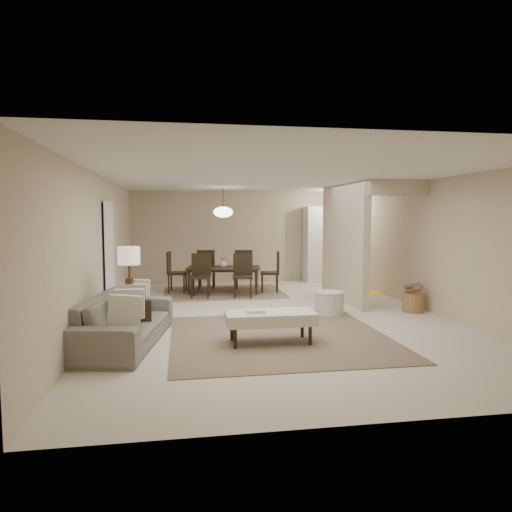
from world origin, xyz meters
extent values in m
plane|color=beige|center=(0.00, 0.00, 0.00)|extent=(9.00, 9.00, 0.00)
plane|color=white|center=(0.00, 0.00, 2.50)|extent=(9.00, 9.00, 0.00)
plane|color=#C1AE92|center=(0.00, 4.50, 1.25)|extent=(6.00, 0.00, 6.00)
plane|color=#C1AE92|center=(-3.00, 0.00, 1.25)|extent=(0.00, 9.00, 9.00)
plane|color=#C1AE92|center=(3.00, 0.00, 1.25)|extent=(0.00, 9.00, 9.00)
cube|color=#C1AE92|center=(1.80, 1.25, 1.25)|extent=(0.15, 2.50, 2.50)
cube|color=black|center=(-2.97, 0.60, 1.02)|extent=(0.04, 0.90, 2.04)
cube|color=white|center=(2.35, 4.15, 1.05)|extent=(1.20, 0.55, 2.10)
cylinder|color=white|center=(2.30, 3.20, 2.46)|extent=(0.44, 0.44, 0.05)
cube|color=brown|center=(-0.21, -1.55, 0.01)|extent=(3.20, 3.20, 0.01)
imported|color=slate|center=(-2.45, -1.55, 0.35)|extent=(2.48, 1.30, 0.69)
cube|color=beige|center=(-0.41, -1.85, 0.37)|extent=(1.26, 0.58, 0.17)
cylinder|color=black|center=(-0.94, -2.06, 0.14)|extent=(0.05, 0.05, 0.28)
cylinder|color=black|center=(0.11, -2.06, 0.14)|extent=(0.05, 0.05, 0.28)
cylinder|color=black|center=(-0.94, -1.64, 0.14)|extent=(0.05, 0.05, 0.28)
cylinder|color=black|center=(0.11, -1.64, 0.14)|extent=(0.05, 0.05, 0.28)
cube|color=black|center=(-2.40, -1.28, 0.30)|extent=(0.64, 0.64, 0.60)
cylinder|color=#452E1D|center=(-2.40, -1.28, 0.75)|extent=(0.12, 0.12, 0.30)
cylinder|color=#452E1D|center=(-2.40, -1.28, 1.03)|extent=(0.03, 0.03, 0.26)
cylinder|color=beige|center=(-2.40, -1.28, 1.23)|extent=(0.32, 0.32, 0.26)
cylinder|color=beige|center=(1.04, -0.11, 0.21)|extent=(0.54, 0.54, 0.42)
cylinder|color=brown|center=(2.69, -0.13, 0.17)|extent=(0.47, 0.47, 0.35)
cube|color=#897355|center=(-0.66, 2.69, 0.01)|extent=(2.80, 2.10, 0.01)
imported|color=black|center=(-0.66, 2.69, 0.30)|extent=(1.85, 1.21, 0.61)
imported|color=silver|center=(-0.66, 2.69, 0.69)|extent=(0.19, 0.19, 0.17)
cube|color=yellow|center=(2.61, 2.04, 0.01)|extent=(0.97, 0.69, 0.01)
cylinder|color=#452E1D|center=(-0.66, 2.69, 2.25)|extent=(0.02, 0.02, 0.50)
ellipsoid|color=#FFEAC6|center=(-0.66, 2.69, 1.92)|extent=(0.46, 0.46, 0.25)
camera|label=1|loc=(-1.64, -8.09, 1.77)|focal=32.00mm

